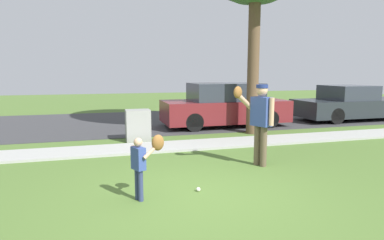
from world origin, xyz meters
name	(u,v)px	position (x,y,z in m)	size (l,w,h in m)	color
ground_plane	(161,149)	(0.00, 3.50, 0.00)	(48.00, 48.00, 0.00)	#4C6B2D
sidewalk_strip	(160,147)	(0.00, 3.60, 0.03)	(36.00, 1.20, 0.06)	#A3A39E
road_surface	(139,121)	(0.00, 8.60, 0.01)	(36.00, 6.80, 0.02)	#38383A
person_adult	(260,116)	(1.78, 1.31, 1.11)	(0.87, 0.59, 1.79)	brown
person_child	(144,158)	(-0.92, 0.03, 0.69)	(0.56, 0.34, 1.07)	navy
baseball	(198,189)	(0.03, 0.14, 0.04)	(0.07, 0.07, 0.07)	white
utility_cabinet	(138,125)	(-0.47, 4.70, 0.47)	(0.72, 0.52, 0.95)	gray
parked_suv_maroon	(225,106)	(3.02, 6.53, 0.79)	(4.70, 1.90, 1.63)	maroon
parked_pickup_dark	(353,104)	(8.95, 6.60, 0.67)	(5.20, 1.95, 1.48)	#23282D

